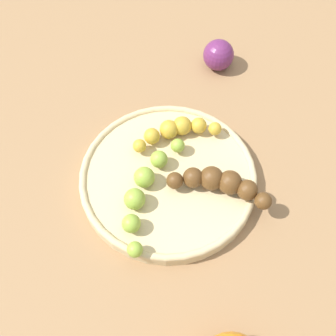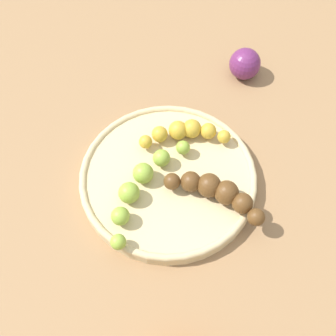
% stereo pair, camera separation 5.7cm
% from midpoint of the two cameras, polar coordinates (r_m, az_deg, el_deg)
% --- Properties ---
extents(ground_plane, '(2.40, 2.40, 0.00)m').
position_cam_midpoint_polar(ground_plane, '(0.60, -2.70, -2.11)').
color(ground_plane, '#936D47').
extents(fruit_bowl, '(0.25, 0.25, 0.02)m').
position_cam_midpoint_polar(fruit_bowl, '(0.59, -2.75, -1.53)').
color(fruit_bowl, '#D1B784').
rests_on(fruit_bowl, ground_plane).
extents(banana_green, '(0.08, 0.18, 0.03)m').
position_cam_midpoint_polar(banana_green, '(0.56, -6.13, -3.21)').
color(banana_green, '#8CAD38').
rests_on(banana_green, fruit_bowl).
extents(banana_overripe, '(0.14, 0.06, 0.03)m').
position_cam_midpoint_polar(banana_overripe, '(0.56, 4.31, -2.34)').
color(banana_overripe, '#593819').
rests_on(banana_overripe, fruit_bowl).
extents(banana_spotted, '(0.13, 0.06, 0.03)m').
position_cam_midpoint_polar(banana_spotted, '(0.61, -1.66, 5.01)').
color(banana_spotted, gold).
rests_on(banana_spotted, fruit_bowl).
extents(plum_purple, '(0.05, 0.05, 0.05)m').
position_cam_midpoint_polar(plum_purple, '(0.72, 4.67, 15.07)').
color(plum_purple, '#662659').
rests_on(plum_purple, ground_plane).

